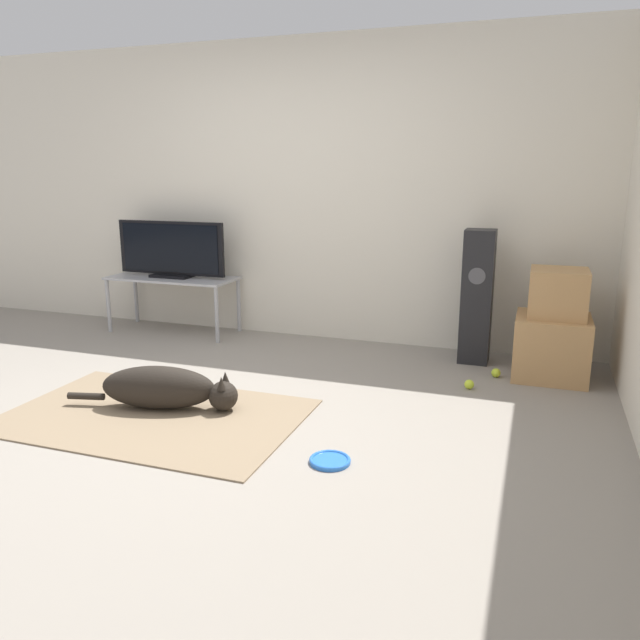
{
  "coord_description": "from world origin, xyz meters",
  "views": [
    {
      "loc": [
        1.98,
        -3.06,
        1.48
      ],
      "look_at": [
        0.58,
        0.93,
        0.45
      ],
      "focal_mm": 35.0,
      "sensor_mm": 36.0,
      "label": 1
    }
  ],
  "objects_px": {
    "tennis_ball_by_boxes": "(496,373)",
    "tennis_ball_near_speaker": "(469,384)",
    "dog": "(166,388)",
    "frisbee": "(330,460)",
    "cardboard_box_lower": "(551,347)",
    "floor_speaker": "(477,297)",
    "cardboard_box_upper": "(558,293)",
    "tv_stand": "(173,283)",
    "tv": "(171,250)"
  },
  "relations": [
    {
      "from": "cardboard_box_upper",
      "to": "floor_speaker",
      "type": "bearing_deg",
      "value": 162.27
    },
    {
      "from": "cardboard_box_lower",
      "to": "tennis_ball_near_speaker",
      "type": "xyz_separation_m",
      "value": [
        -0.52,
        -0.46,
        -0.19
      ]
    },
    {
      "from": "floor_speaker",
      "to": "tv_stand",
      "type": "distance_m",
      "value": 2.73
    },
    {
      "from": "cardboard_box_upper",
      "to": "frisbee",
      "type": "bearing_deg",
      "value": -120.47
    },
    {
      "from": "floor_speaker",
      "to": "tv",
      "type": "relative_size",
      "value": 0.98
    },
    {
      "from": "tv_stand",
      "to": "tennis_ball_near_speaker",
      "type": "xyz_separation_m",
      "value": [
        2.77,
        -0.69,
        -0.42
      ]
    },
    {
      "from": "frisbee",
      "to": "floor_speaker",
      "type": "distance_m",
      "value": 2.16
    },
    {
      "from": "dog",
      "to": "frisbee",
      "type": "bearing_deg",
      "value": -16.24
    },
    {
      "from": "cardboard_box_lower",
      "to": "tv_stand",
      "type": "distance_m",
      "value": 3.3
    },
    {
      "from": "cardboard_box_upper",
      "to": "floor_speaker",
      "type": "distance_m",
      "value": 0.61
    },
    {
      "from": "cardboard_box_upper",
      "to": "tv_stand",
      "type": "distance_m",
      "value": 3.31
    },
    {
      "from": "cardboard_box_lower",
      "to": "cardboard_box_upper",
      "type": "height_order",
      "value": "cardboard_box_upper"
    },
    {
      "from": "floor_speaker",
      "to": "frisbee",
      "type": "bearing_deg",
      "value": -104.21
    },
    {
      "from": "dog",
      "to": "tennis_ball_near_speaker",
      "type": "xyz_separation_m",
      "value": [
        1.75,
        1.02,
        -0.11
      ]
    },
    {
      "from": "dog",
      "to": "tv_stand",
      "type": "relative_size",
      "value": 0.91
    },
    {
      "from": "frisbee",
      "to": "tennis_ball_near_speaker",
      "type": "height_order",
      "value": "tennis_ball_near_speaker"
    },
    {
      "from": "floor_speaker",
      "to": "tv_stand",
      "type": "relative_size",
      "value": 0.88
    },
    {
      "from": "cardboard_box_lower",
      "to": "floor_speaker",
      "type": "height_order",
      "value": "floor_speaker"
    },
    {
      "from": "dog",
      "to": "cardboard_box_lower",
      "type": "bearing_deg",
      "value": 33.09
    },
    {
      "from": "floor_speaker",
      "to": "dog",
      "type": "bearing_deg",
      "value": -135.52
    },
    {
      "from": "tennis_ball_near_speaker",
      "to": "cardboard_box_lower",
      "type": "bearing_deg",
      "value": 41.53
    },
    {
      "from": "cardboard_box_upper",
      "to": "floor_speaker",
      "type": "relative_size",
      "value": 0.38
    },
    {
      "from": "floor_speaker",
      "to": "cardboard_box_upper",
      "type": "bearing_deg",
      "value": -17.73
    },
    {
      "from": "tv_stand",
      "to": "cardboard_box_upper",
      "type": "bearing_deg",
      "value": -3.57
    },
    {
      "from": "dog",
      "to": "tv_stand",
      "type": "distance_m",
      "value": 2.01
    },
    {
      "from": "cardboard_box_upper",
      "to": "tv_stand",
      "type": "xyz_separation_m",
      "value": [
        -3.3,
        0.21,
        -0.16
      ]
    },
    {
      "from": "frisbee",
      "to": "tv",
      "type": "bearing_deg",
      "value": 137.04
    },
    {
      "from": "tennis_ball_by_boxes",
      "to": "tennis_ball_near_speaker",
      "type": "relative_size",
      "value": 1.0
    },
    {
      "from": "frisbee",
      "to": "tv_stand",
      "type": "xyz_separation_m",
      "value": [
        -2.21,
        2.06,
        0.44
      ]
    },
    {
      "from": "frisbee",
      "to": "cardboard_box_lower",
      "type": "xyz_separation_m",
      "value": [
        1.08,
        1.83,
        0.21
      ]
    },
    {
      "from": "tv_stand",
      "to": "tennis_ball_by_boxes",
      "type": "bearing_deg",
      "value": -7.13
    },
    {
      "from": "floor_speaker",
      "to": "tennis_ball_near_speaker",
      "type": "distance_m",
      "value": 0.82
    },
    {
      "from": "tennis_ball_near_speaker",
      "to": "tennis_ball_by_boxes",
      "type": "bearing_deg",
      "value": 63.87
    },
    {
      "from": "cardboard_box_lower",
      "to": "tennis_ball_near_speaker",
      "type": "relative_size",
      "value": 7.79
    },
    {
      "from": "dog",
      "to": "cardboard_box_upper",
      "type": "xyz_separation_m",
      "value": [
        2.29,
        1.5,
        0.48
      ]
    },
    {
      "from": "dog",
      "to": "tv",
      "type": "distance_m",
      "value": 2.08
    },
    {
      "from": "dog",
      "to": "tennis_ball_by_boxes",
      "type": "xyz_separation_m",
      "value": [
        1.91,
        1.34,
        -0.11
      ]
    },
    {
      "from": "cardboard_box_lower",
      "to": "tv",
      "type": "height_order",
      "value": "tv"
    },
    {
      "from": "cardboard_box_lower",
      "to": "tv",
      "type": "xyz_separation_m",
      "value": [
        -3.29,
        0.23,
        0.54
      ]
    },
    {
      "from": "dog",
      "to": "floor_speaker",
      "type": "height_order",
      "value": "floor_speaker"
    },
    {
      "from": "frisbee",
      "to": "tv_stand",
      "type": "height_order",
      "value": "tv_stand"
    },
    {
      "from": "cardboard_box_upper",
      "to": "tennis_ball_by_boxes",
      "type": "height_order",
      "value": "cardboard_box_upper"
    },
    {
      "from": "tv",
      "to": "frisbee",
      "type": "bearing_deg",
      "value": -42.96
    },
    {
      "from": "cardboard_box_lower",
      "to": "tennis_ball_by_boxes",
      "type": "xyz_separation_m",
      "value": [
        -0.36,
        -0.14,
        -0.19
      ]
    },
    {
      "from": "frisbee",
      "to": "floor_speaker",
      "type": "xyz_separation_m",
      "value": [
        0.52,
        2.03,
        0.51
      ]
    },
    {
      "from": "frisbee",
      "to": "tennis_ball_near_speaker",
      "type": "distance_m",
      "value": 1.48
    },
    {
      "from": "frisbee",
      "to": "tennis_ball_by_boxes",
      "type": "distance_m",
      "value": 1.83
    },
    {
      "from": "floor_speaker",
      "to": "tv_stand",
      "type": "xyz_separation_m",
      "value": [
        -2.73,
        0.02,
        -0.06
      ]
    },
    {
      "from": "tennis_ball_near_speaker",
      "to": "cardboard_box_upper",
      "type": "bearing_deg",
      "value": 41.92
    },
    {
      "from": "tennis_ball_by_boxes",
      "to": "cardboard_box_lower",
      "type": "bearing_deg",
      "value": 21.22
    }
  ]
}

